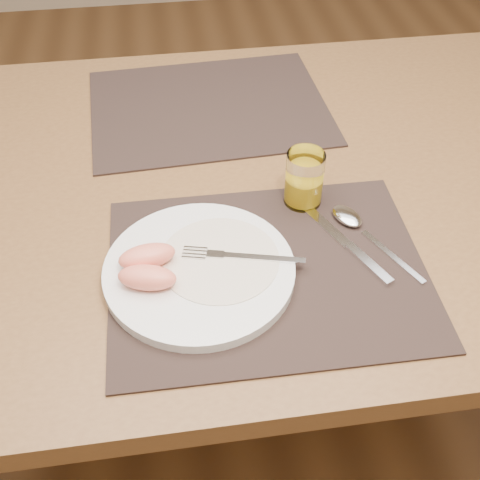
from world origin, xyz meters
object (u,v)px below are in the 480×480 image
Objects in this scene: table at (234,214)px; knife at (348,245)px; placemat_near at (268,270)px; placemat_far at (209,107)px; plate at (199,271)px; fork at (232,256)px; spoon at (354,222)px; juice_glass at (304,181)px.

knife is (0.14, -0.19, 0.09)m from table.
placemat_near is 2.18× the size of knife.
placemat_near is at bearing -85.18° from table.
placemat_far is 0.44m from knife.
fork is at bearing 14.21° from plate.
spoon is (0.02, 0.05, 0.00)m from knife.
knife reaches higher than table.
knife is at bearing -114.82° from spoon.
juice_glass reaches higher than knife.
placemat_near is at bearing -120.11° from juice_glass.
juice_glass reaches higher than table.
table is 5.19× the size of plate.
plate is 1.49× the size of spoon.
placemat_near is (0.02, -0.22, 0.09)m from table.
placemat_near is 1.67× the size of plate.
knife reaches higher than placemat_near.
plate is at bearing -164.14° from spoon.
table is 0.23m from fork.
placemat_near is 0.13m from knife.
knife is at bearing -68.30° from placemat_far.
juice_glass reaches higher than fork.
knife is 1.14× the size of spoon.
table is at bearing 141.26° from juice_glass.
placemat_near is 0.16m from spoon.
plate reaches higher than placemat_far.
table is 3.11× the size of placemat_near.
placemat_near and placemat_far have the same top height.
juice_glass is (-0.04, 0.11, 0.04)m from knife.
plate is at bearing 177.33° from placemat_near.
fork is 0.84× the size of knife.
fork is (-0.05, 0.02, 0.02)m from placemat_near.
spoon is (0.18, -0.37, 0.01)m from placemat_far.
spoon is at bearing -63.26° from placemat_far.
fork is at bearing -98.40° from table.
plate is 2.98× the size of juice_glass.
table is 0.24m from spoon.
plate reaches higher than placemat_near.
placemat_far is at bearing 94.97° from table.
placemat_far reaches higher than table.
table is 0.25m from plate.
fork is 1.92× the size of juice_glass.
fork is at bearing -163.73° from spoon.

